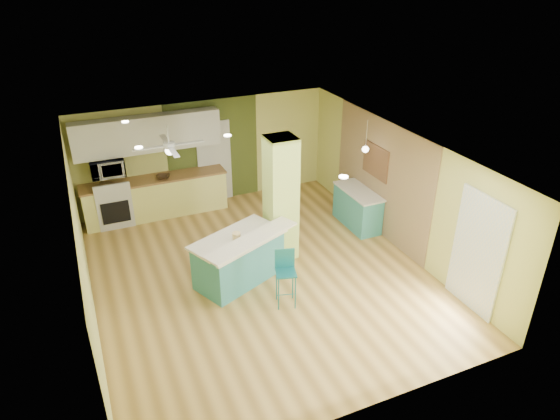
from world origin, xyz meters
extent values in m
cube|color=olive|center=(0.00, 0.00, -0.01)|extent=(6.00, 7.00, 0.01)
cube|color=white|center=(0.00, 0.00, 2.50)|extent=(6.00, 7.00, 0.01)
cube|color=#C9CA6C|center=(0.00, 3.50, 1.25)|extent=(6.00, 0.01, 2.50)
cube|color=#C9CA6C|center=(0.00, -3.50, 1.25)|extent=(6.00, 0.01, 2.50)
cube|color=#C9CA6C|center=(-3.00, 0.00, 1.25)|extent=(0.01, 7.00, 2.50)
cube|color=#C9CA6C|center=(3.00, 0.00, 1.25)|extent=(0.01, 7.00, 2.50)
cube|color=#83674B|center=(2.99, 0.60, 1.25)|extent=(0.02, 3.40, 2.50)
cube|color=#465321|center=(0.20, 3.49, 1.25)|extent=(2.20, 0.02, 2.50)
cube|color=silver|center=(0.20, 3.46, 1.00)|extent=(0.82, 0.05, 2.00)
cube|color=white|center=(2.97, -2.30, 1.05)|extent=(0.04, 1.08, 2.10)
cube|color=#C0DE67|center=(0.65, 0.50, 1.25)|extent=(0.55, 0.55, 2.50)
cube|color=#E9E87A|center=(-1.30, 3.20, 0.45)|extent=(3.20, 0.60, 0.90)
cube|color=brown|center=(-1.30, 3.20, 0.92)|extent=(3.25, 0.63, 0.04)
cube|color=silver|center=(-2.25, 3.20, 0.45)|extent=(0.76, 0.64, 0.90)
cube|color=black|center=(-2.25, 2.87, 0.42)|extent=(0.59, 0.02, 0.50)
cube|color=silver|center=(-2.25, 2.90, 0.99)|extent=(0.76, 0.06, 0.18)
cube|color=silver|center=(-1.30, 3.32, 1.95)|extent=(3.20, 0.34, 0.80)
imported|color=white|center=(-2.25, 3.20, 1.35)|extent=(0.70, 0.48, 0.39)
cylinder|color=silver|center=(-1.10, 2.00, 2.30)|extent=(0.03, 0.03, 0.40)
cylinder|color=silver|center=(-1.10, 2.00, 2.10)|extent=(0.24, 0.24, 0.10)
sphere|color=white|center=(-1.10, 2.00, 1.98)|extent=(0.18, 0.18, 0.18)
cylinder|color=silver|center=(2.65, 0.75, 2.19)|extent=(0.01, 0.01, 0.62)
sphere|color=white|center=(2.65, 0.75, 1.88)|extent=(0.14, 0.14, 0.14)
cube|color=brown|center=(2.96, 0.80, 1.55)|extent=(0.03, 0.90, 0.70)
cube|color=teal|center=(-0.41, 0.00, 0.42)|extent=(1.79, 1.38, 0.85)
cube|color=white|center=(-0.41, 0.00, 0.87)|extent=(1.91, 1.51, 0.05)
cube|color=teal|center=(-0.26, -0.34, 0.96)|extent=(1.71, 0.85, 0.12)
cube|color=white|center=(-0.26, -0.34, 1.01)|extent=(1.93, 1.14, 0.04)
cylinder|color=#1C7481|center=(-0.10, -1.12, 0.32)|extent=(0.02, 0.02, 0.65)
cylinder|color=#1C7481|center=(0.18, -1.20, 0.32)|extent=(0.02, 0.02, 0.65)
cylinder|color=#1C7481|center=(-0.02, -0.85, 0.32)|extent=(0.02, 0.02, 0.65)
cylinder|color=#1C7481|center=(0.26, -0.93, 0.32)|extent=(0.02, 0.02, 0.65)
cube|color=#1C7481|center=(0.08, -1.02, 0.66)|extent=(0.42, 0.42, 0.03)
cube|color=#1C7481|center=(0.12, -0.88, 0.85)|extent=(0.34, 0.12, 0.36)
cube|color=teal|center=(2.70, 0.95, 0.41)|extent=(0.52, 1.26, 0.81)
cube|color=silver|center=(2.70, 0.95, 0.83)|extent=(0.56, 1.32, 0.04)
imported|color=#332315|center=(-1.11, 3.10, 0.98)|extent=(0.38, 0.38, 0.08)
cylinder|color=gold|center=(-0.46, -0.06, 0.97)|extent=(0.15, 0.15, 0.15)
camera|label=1|loc=(-2.80, -7.40, 5.47)|focal=32.00mm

